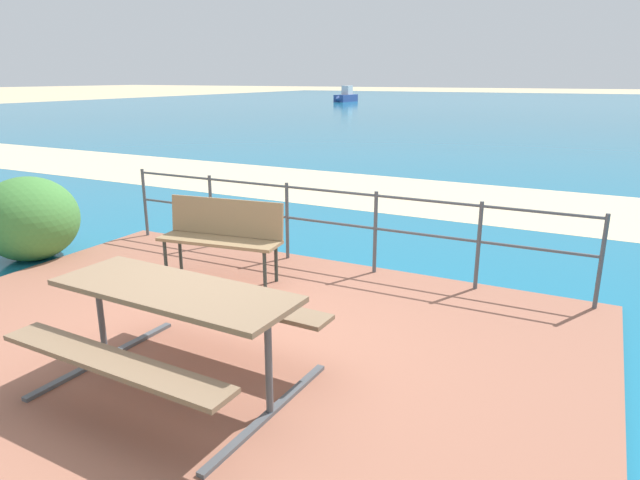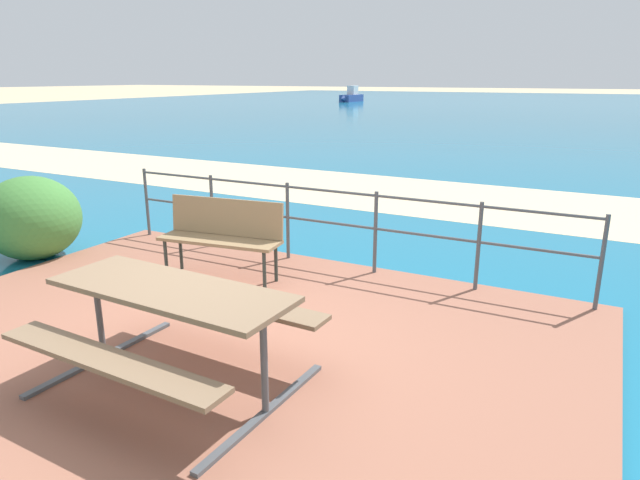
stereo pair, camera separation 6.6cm
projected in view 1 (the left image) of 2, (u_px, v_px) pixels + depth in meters
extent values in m
plane|color=tan|center=(205.00, 353.00, 4.80)|extent=(240.00, 240.00, 0.00)
cube|color=#935B47|center=(205.00, 350.00, 4.80)|extent=(6.40, 5.20, 0.06)
cube|color=#196B8E|center=(565.00, 111.00, 39.02)|extent=(90.00, 90.00, 0.01)
cube|color=beige|center=(436.00, 197.00, 10.97)|extent=(54.04, 4.23, 0.01)
cube|color=#7A6047|center=(173.00, 290.00, 3.98)|extent=(1.88, 0.73, 0.04)
cube|color=#7A6047|center=(111.00, 362.00, 3.57)|extent=(1.86, 0.33, 0.04)
cube|color=#7A6047|center=(227.00, 300.00, 4.56)|extent=(1.86, 0.33, 0.04)
cylinder|color=#4C5156|center=(101.00, 316.00, 4.47)|extent=(0.05, 0.05, 0.76)
cube|color=#4C5156|center=(106.00, 357.00, 4.57)|extent=(0.11, 1.44, 0.03)
cylinder|color=#4C5156|center=(269.00, 365.00, 3.71)|extent=(0.05, 0.05, 0.76)
cube|color=#4C5156|center=(270.00, 413.00, 3.81)|extent=(0.11, 1.44, 0.03)
cube|color=#8C704C|center=(219.00, 241.00, 6.24)|extent=(1.44, 0.58, 0.04)
cube|color=#8C704C|center=(226.00, 217.00, 6.34)|extent=(1.40, 0.25, 0.42)
cylinder|color=#2D3833|center=(166.00, 258.00, 6.37)|extent=(0.04, 0.04, 0.46)
cylinder|color=#2D3833|center=(180.00, 251.00, 6.64)|extent=(0.04, 0.04, 0.46)
cylinder|color=#2D3833|center=(265.00, 270.00, 5.97)|extent=(0.04, 0.04, 0.46)
cylinder|color=#2D3833|center=(276.00, 262.00, 6.25)|extent=(0.04, 0.04, 0.46)
cylinder|color=#4C5156|center=(145.00, 203.00, 8.01)|extent=(0.04, 0.04, 0.97)
cylinder|color=#4C5156|center=(211.00, 211.00, 7.50)|extent=(0.04, 0.04, 0.97)
cylinder|color=#4C5156|center=(287.00, 221.00, 6.99)|extent=(0.04, 0.04, 0.97)
cylinder|color=#4C5156|center=(375.00, 233.00, 6.47)|extent=(0.04, 0.04, 0.97)
cylinder|color=#4C5156|center=(478.00, 246.00, 5.96)|extent=(0.04, 0.04, 0.97)
cylinder|color=#4C5156|center=(601.00, 262.00, 5.45)|extent=(0.04, 0.04, 0.97)
cylinder|color=#4C5156|center=(330.00, 191.00, 6.61)|extent=(5.90, 0.03, 0.03)
cylinder|color=#4C5156|center=(330.00, 223.00, 6.72)|extent=(5.90, 0.03, 0.03)
ellipsoid|color=#427F38|center=(29.00, 219.00, 7.13)|extent=(1.21, 1.21, 1.08)
cube|color=#2D478C|center=(346.00, 98.00, 52.71)|extent=(1.17, 3.11, 0.64)
cube|color=silver|center=(347.00, 90.00, 52.69)|extent=(0.76, 1.00, 0.82)
cone|color=#2D478C|center=(337.00, 99.00, 51.22)|extent=(0.60, 0.53, 0.58)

